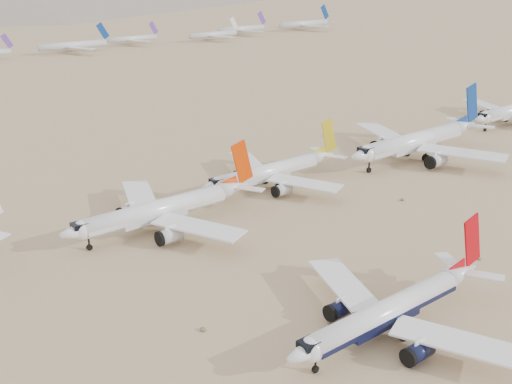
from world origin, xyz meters
The scene contains 5 objects.
ground centered at (0.00, 0.00, 0.00)m, with size 7000.00×7000.00×0.00m, color #8F7253.
main_airliner centered at (-7.88, -4.14, 4.02)m, with size 41.48×40.52×14.64m.
row2_navy_widebody centered at (68.45, 49.95, 5.22)m, with size 52.58×51.42×18.71m.
row2_gold_tail centered at (21.10, 57.93, 4.08)m, with size 40.94×40.04×14.58m.
row2_orange_tail centered at (-13.87, 52.24, 4.42)m, with size 44.18×43.22×15.76m.
Camera 1 is at (-77.76, -56.97, 54.30)m, focal length 45.00 mm.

